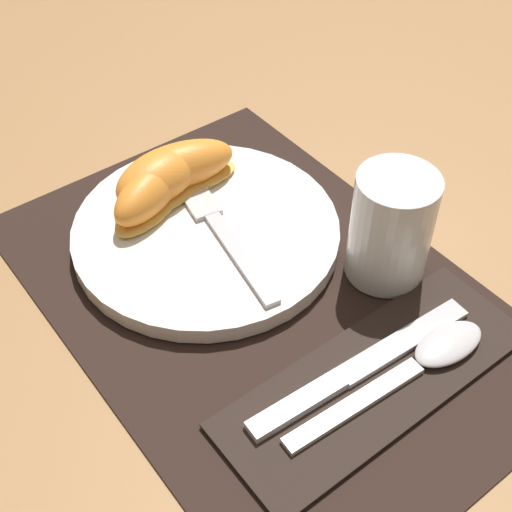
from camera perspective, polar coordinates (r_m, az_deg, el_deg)
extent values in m
plane|color=#A37547|center=(0.61, 0.53, -3.23)|extent=(3.00, 3.00, 0.00)
cube|color=black|center=(0.61, 0.53, -3.10)|extent=(0.47, 0.32, 0.00)
cylinder|color=white|center=(0.65, -4.06, 1.89)|extent=(0.24, 0.24, 0.02)
cylinder|color=silver|center=(0.60, 10.76, 2.28)|extent=(0.07, 0.07, 0.10)
cylinder|color=orange|center=(0.63, 10.32, -0.10)|extent=(0.06, 0.06, 0.03)
cube|color=#2D231E|center=(0.56, 9.46, -9.59)|extent=(0.09, 0.26, 0.00)
cube|color=silver|center=(0.53, 3.33, -11.80)|extent=(0.02, 0.08, 0.01)
cube|color=silver|center=(0.58, 11.70, -6.72)|extent=(0.03, 0.13, 0.01)
cube|color=silver|center=(0.54, 7.90, -11.68)|extent=(0.02, 0.13, 0.01)
ellipsoid|color=silver|center=(0.58, 15.13, -6.80)|extent=(0.04, 0.07, 0.01)
cube|color=silver|center=(0.61, -1.38, -0.19)|extent=(0.12, 0.04, 0.00)
cube|color=silver|center=(0.68, -5.00, 5.05)|extent=(0.08, 0.04, 0.00)
ellipsoid|color=#F7C656|center=(0.69, -6.10, 6.07)|extent=(0.07, 0.12, 0.01)
ellipsoid|color=orange|center=(0.68, -6.21, 7.19)|extent=(0.07, 0.12, 0.04)
ellipsoid|color=#F7C656|center=(0.68, -7.66, 5.12)|extent=(0.07, 0.10, 0.01)
ellipsoid|color=orange|center=(0.67, -7.81, 6.28)|extent=(0.06, 0.10, 0.04)
ellipsoid|color=#F7C656|center=(0.67, -8.35, 4.14)|extent=(0.08, 0.11, 0.01)
ellipsoid|color=orange|center=(0.65, -8.50, 5.21)|extent=(0.08, 0.10, 0.04)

